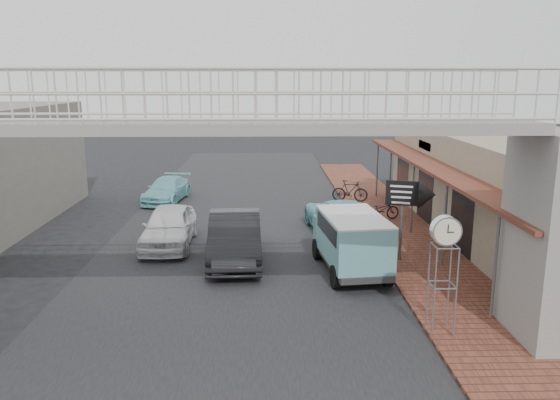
{
  "coord_description": "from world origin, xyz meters",
  "views": [
    {
      "loc": [
        1.08,
        -16.01,
        6.13
      ],
      "look_at": [
        1.59,
        3.48,
        1.8
      ],
      "focal_mm": 35.0,
      "sensor_mm": 36.0,
      "label": 1
    }
  ],
  "objects": [
    {
      "name": "motorcycle_far",
      "position": [
        5.3,
        10.72,
        0.64
      ],
      "size": [
        1.85,
        0.85,
        1.07
      ],
      "primitive_type": "imported",
      "rotation": [
        0.0,
        0.0,
        1.37
      ],
      "color": "black",
      "rests_on": "sidewalk"
    },
    {
      "name": "sidewalk",
      "position": [
        6.5,
        3.0,
        0.05
      ],
      "size": [
        3.0,
        40.0,
        0.1
      ],
      "primitive_type": "cube",
      "color": "brown",
      "rests_on": "ground"
    },
    {
      "name": "motorcycle_near",
      "position": [
        6.1,
        7.0,
        0.55
      ],
      "size": [
        1.83,
        1.06,
        0.91
      ],
      "primitive_type": "imported",
      "rotation": [
        0.0,
        0.0,
        1.85
      ],
      "color": "black",
      "rests_on": "sidewalk"
    },
    {
      "name": "angkot_far",
      "position": [
        -4.0,
        11.47,
        0.6
      ],
      "size": [
        2.23,
        4.33,
        1.2
      ],
      "primitive_type": "imported",
      "rotation": [
        0.0,
        0.0,
        -0.14
      ],
      "color": "#75C5CC",
      "rests_on": "ground"
    },
    {
      "name": "arrow_sign",
      "position": [
        6.3,
        1.44,
        2.39
      ],
      "size": [
        1.71,
        1.14,
        2.83
      ],
      "rotation": [
        0.0,
        0.0,
        -0.29
      ],
      "color": "#59595B",
      "rests_on": "sidewalk"
    },
    {
      "name": "angkot_van",
      "position": [
        3.81,
        0.71,
        1.24
      ],
      "size": [
        2.21,
        4.14,
        1.95
      ],
      "rotation": [
        0.0,
        0.0,
        0.11
      ],
      "color": "black",
      "rests_on": "ground"
    },
    {
      "name": "shophouse_row",
      "position": [
        10.97,
        4.0,
        2.01
      ],
      "size": [
        7.2,
        18.0,
        4.0
      ],
      "color": "gray",
      "rests_on": "ground"
    },
    {
      "name": "angkot_curb",
      "position": [
        4.1,
        5.33,
        0.7
      ],
      "size": [
        2.87,
        5.26,
        1.4
      ],
      "primitive_type": "imported",
      "rotation": [
        0.0,
        0.0,
        3.25
      ],
      "color": "#7AC5D3",
      "rests_on": "ground"
    },
    {
      "name": "footbridge",
      "position": [
        0.0,
        -4.0,
        3.18
      ],
      "size": [
        16.4,
        2.4,
        6.34
      ],
      "color": "gray",
      "rests_on": "ground"
    },
    {
      "name": "road_strip",
      "position": [
        0.0,
        0.0,
        0.01
      ],
      "size": [
        10.0,
        60.0,
        0.01
      ],
      "primitive_type": "cube",
      "color": "black",
      "rests_on": "ground"
    },
    {
      "name": "ground",
      "position": [
        0.0,
        0.0,
        0.0
      ],
      "size": [
        120.0,
        120.0,
        0.0
      ],
      "primitive_type": "plane",
      "color": "black",
      "rests_on": "ground"
    },
    {
      "name": "white_hatchback",
      "position": [
        -2.56,
        3.78,
        0.75
      ],
      "size": [
        1.82,
        4.41,
        1.5
      ],
      "primitive_type": "imported",
      "rotation": [
        0.0,
        0.0,
        0.01
      ],
      "color": "silver",
      "rests_on": "ground"
    },
    {
      "name": "dark_sedan",
      "position": [
        0.0,
        2.0,
        0.82
      ],
      "size": [
        1.95,
        5.04,
        1.64
      ],
      "primitive_type": "imported",
      "rotation": [
        0.0,
        0.0,
        0.04
      ],
      "color": "black",
      "rests_on": "ground"
    },
    {
      "name": "street_clock",
      "position": [
        5.3,
        -3.79,
        2.52
      ],
      "size": [
        0.71,
        0.56,
        2.91
      ],
      "rotation": [
        0.0,
        0.0,
        0.0
      ],
      "color": "#59595B",
      "rests_on": "sidewalk"
    }
  ]
}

